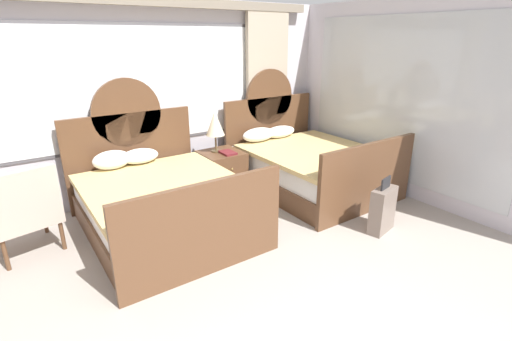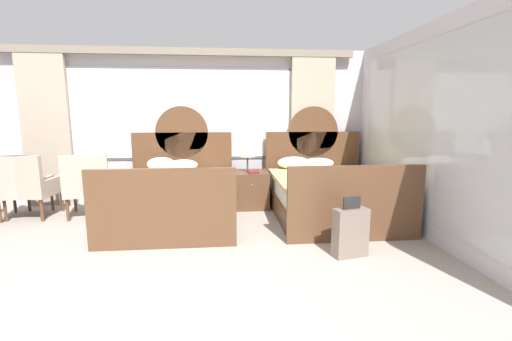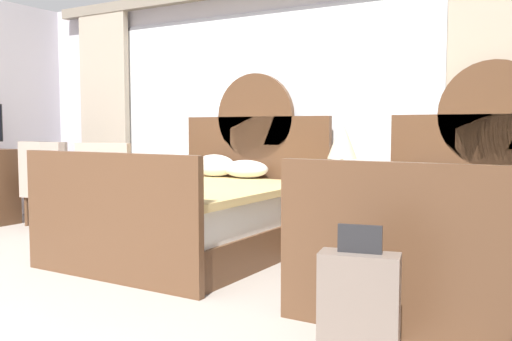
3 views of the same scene
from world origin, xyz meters
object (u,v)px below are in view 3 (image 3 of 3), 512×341
book_on_nightstand (343,187)px  armchair_by_window_centre (60,182)px  nightstand_between_beds (343,221)px  armchair_by_window_left (113,186)px  suitcase_on_floor (359,308)px  bed_near_window (198,213)px  bed_near_mirror (467,240)px  table_lamp_on_nightstand (342,140)px  armchair_by_window_right (55,182)px

book_on_nightstand → armchair_by_window_centre: bearing=-176.9°
nightstand_between_beds → book_on_nightstand: 0.35m
nightstand_between_beds → armchair_by_window_left: size_ratio=0.63×
suitcase_on_floor → book_on_nightstand: bearing=114.0°
bed_near_window → armchair_by_window_centre: size_ratio=2.22×
bed_near_mirror → nightstand_between_beds: size_ratio=3.54×
book_on_nightstand → bed_near_mirror: bearing=-23.7°
book_on_nightstand → armchair_by_window_left: 2.59m
armchair_by_window_left → armchair_by_window_centre: size_ratio=1.00×
nightstand_between_beds → bed_near_mirror: bearing=-27.6°
table_lamp_on_nightstand → armchair_by_window_right: 3.49m
book_on_nightstand → armchair_by_window_centre: armchair_by_window_centre is taller
armchair_by_window_right → suitcase_on_floor: size_ratio=1.44×
suitcase_on_floor → nightstand_between_beds: bearing=113.8°
bed_near_window → armchair_by_window_centre: bearing=172.1°
armchair_by_window_left → suitcase_on_floor: (3.48, -1.84, -0.23)m
armchair_by_window_left → book_on_nightstand: bearing=4.1°
bed_near_mirror → armchair_by_window_centre: (-4.55, 0.31, 0.14)m
armchair_by_window_right → nightstand_between_beds: bearing=4.9°
armchair_by_window_right → suitcase_on_floor: (4.43, -1.84, -0.23)m
table_lamp_on_nightstand → armchair_by_window_right: (-3.44, -0.36, -0.52)m
bed_near_window → suitcase_on_floor: bed_near_window is taller
book_on_nightstand → suitcase_on_floor: 2.24m
table_lamp_on_nightstand → armchair_by_window_right: size_ratio=0.61×
armchair_by_window_left → bed_near_mirror: bearing=-4.8°
bed_near_window → armchair_by_window_right: (-2.31, 0.31, 0.14)m
armchair_by_window_centre → suitcase_on_floor: armchair_by_window_centre is taller
armchair_by_window_right → book_on_nightstand: bearing=3.0°
bed_near_mirror → armchair_by_window_right: size_ratio=2.22×
nightstand_between_beds → armchair_by_window_right: size_ratio=0.63×
bed_near_window → armchair_by_window_left: (-1.37, 0.31, 0.14)m
table_lamp_on_nightstand → armchair_by_window_centre: bearing=-173.8°
table_lamp_on_nightstand → suitcase_on_floor: table_lamp_on_nightstand is taller
armchair_by_window_right → suitcase_on_floor: armchair_by_window_right is taller
nightstand_between_beds → armchair_by_window_centre: bearing=-174.9°
bed_near_mirror → armchair_by_window_right: bed_near_mirror is taller
armchair_by_window_right → suitcase_on_floor: 4.80m
book_on_nightstand → armchair_by_window_right: 3.53m
bed_near_mirror → book_on_nightstand: (-1.12, 0.49, 0.27)m
nightstand_between_beds → table_lamp_on_nightstand: 0.73m
armchair_by_window_right → bed_near_mirror: bearing=-3.8°
bed_near_mirror → suitcase_on_floor: (-0.21, -1.53, -0.09)m
nightstand_between_beds → armchair_by_window_right: armchair_by_window_right is taller
table_lamp_on_nightstand → armchair_by_window_centre: table_lamp_on_nightstand is taller
armchair_by_window_centre → armchair_by_window_right: bearing=179.3°
bed_near_mirror → armchair_by_window_right: bearing=176.2°
book_on_nightstand → suitcase_on_floor: bearing=-66.0°
bed_near_window → armchair_by_window_centre: bed_near_window is taller
table_lamp_on_nightstand → armchair_by_window_centre: 3.41m
armchair_by_window_centre → bed_near_mirror: bearing=-3.9°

